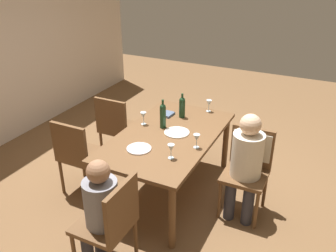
{
  "coord_description": "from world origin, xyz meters",
  "views": [
    {
      "loc": [
        -3.09,
        -1.51,
        2.53
      ],
      "look_at": [
        0.0,
        0.0,
        0.84
      ],
      "focal_mm": 38.24,
      "sensor_mm": 36.0,
      "label": 1
    }
  ],
  "objects_px": {
    "wine_glass_centre": "(197,138)",
    "wine_glass_near_right": "(209,103)",
    "person_man_bearded": "(99,207)",
    "dinner_plate_guest_left": "(139,149)",
    "wine_bottle_tall_green": "(163,115)",
    "chair_near": "(249,159)",
    "wine_bottle_dark_red": "(182,107)",
    "dinner_plate_host": "(177,132)",
    "chair_left_end": "(112,221)",
    "wine_glass_far": "(143,116)",
    "person_woman_host": "(246,160)",
    "chair_far_left": "(78,153)",
    "chair_far_right": "(117,125)",
    "wine_glass_near_left": "(171,149)",
    "dining_table": "(168,141)"
  },
  "relations": [
    {
      "from": "chair_left_end",
      "to": "chair_far_left",
      "type": "distance_m",
      "value": 1.23
    },
    {
      "from": "person_man_bearded",
      "to": "wine_bottle_dark_red",
      "type": "relative_size",
      "value": 3.65
    },
    {
      "from": "wine_bottle_tall_green",
      "to": "wine_glass_near_left",
      "type": "distance_m",
      "value": 0.67
    },
    {
      "from": "dinner_plate_host",
      "to": "chair_near",
      "type": "bearing_deg",
      "value": -86.11
    },
    {
      "from": "person_man_bearded",
      "to": "dinner_plate_guest_left",
      "type": "bearing_deg",
      "value": 6.51
    },
    {
      "from": "dinner_plate_guest_left",
      "to": "chair_far_left",
      "type": "bearing_deg",
      "value": 93.89
    },
    {
      "from": "person_man_bearded",
      "to": "wine_bottle_dark_red",
      "type": "bearing_deg",
      "value": 0.72
    },
    {
      "from": "dinner_plate_guest_left",
      "to": "wine_glass_near_left",
      "type": "bearing_deg",
      "value": -92.02
    },
    {
      "from": "wine_bottle_tall_green",
      "to": "chair_near",
      "type": "bearing_deg",
      "value": -90.14
    },
    {
      "from": "wine_glass_near_left",
      "to": "dinner_plate_host",
      "type": "height_order",
      "value": "wine_glass_near_left"
    },
    {
      "from": "person_woman_host",
      "to": "wine_glass_near_right",
      "type": "distance_m",
      "value": 1.08
    },
    {
      "from": "chair_far_left",
      "to": "wine_bottle_dark_red",
      "type": "distance_m",
      "value": 1.3
    },
    {
      "from": "chair_near",
      "to": "person_woman_host",
      "type": "relative_size",
      "value": 0.8
    },
    {
      "from": "dinner_plate_host",
      "to": "dining_table",
      "type": "bearing_deg",
      "value": 133.47
    },
    {
      "from": "wine_bottle_dark_red",
      "to": "wine_glass_near_right",
      "type": "height_order",
      "value": "wine_bottle_dark_red"
    },
    {
      "from": "dinner_plate_host",
      "to": "chair_far_right",
      "type": "bearing_deg",
      "value": 76.46
    },
    {
      "from": "dinner_plate_host",
      "to": "chair_left_end",
      "type": "bearing_deg",
      "value": -179.38
    },
    {
      "from": "chair_far_right",
      "to": "person_woman_host",
      "type": "distance_m",
      "value": 1.79
    },
    {
      "from": "chair_near",
      "to": "wine_glass_far",
      "type": "bearing_deg",
      "value": 0.97
    },
    {
      "from": "dinner_plate_host",
      "to": "wine_glass_near_left",
      "type": "bearing_deg",
      "value": -161.2
    },
    {
      "from": "person_man_bearded",
      "to": "dinner_plate_host",
      "type": "relative_size",
      "value": 3.93
    },
    {
      "from": "chair_far_right",
      "to": "chair_far_left",
      "type": "distance_m",
      "value": 0.77
    },
    {
      "from": "chair_left_end",
      "to": "person_woman_host",
      "type": "distance_m",
      "value": 1.45
    },
    {
      "from": "person_man_bearded",
      "to": "wine_bottle_tall_green",
      "type": "relative_size",
      "value": 3.25
    },
    {
      "from": "wine_glass_centre",
      "to": "wine_glass_far",
      "type": "xyz_separation_m",
      "value": [
        0.24,
        0.75,
        0.0
      ]
    },
    {
      "from": "wine_bottle_dark_red",
      "to": "wine_glass_near_left",
      "type": "height_order",
      "value": "wine_bottle_dark_red"
    },
    {
      "from": "chair_near",
      "to": "person_woman_host",
      "type": "distance_m",
      "value": 0.16
    },
    {
      "from": "dinner_plate_host",
      "to": "wine_glass_far",
      "type": "bearing_deg",
      "value": 85.58
    },
    {
      "from": "dining_table",
      "to": "person_man_bearded",
      "type": "distance_m",
      "value": 1.24
    },
    {
      "from": "chair_far_right",
      "to": "wine_glass_near_left",
      "type": "xyz_separation_m",
      "value": [
        -0.73,
        -1.12,
        0.31
      ]
    },
    {
      "from": "dinner_plate_host",
      "to": "wine_glass_centre",
      "type": "bearing_deg",
      "value": -123.09
    },
    {
      "from": "dining_table",
      "to": "wine_glass_near_left",
      "type": "xyz_separation_m",
      "value": [
        -0.43,
        -0.24,
        0.19
      ]
    },
    {
      "from": "person_woman_host",
      "to": "wine_glass_near_left",
      "type": "bearing_deg",
      "value": 32.83
    },
    {
      "from": "dinner_plate_host",
      "to": "dinner_plate_guest_left",
      "type": "relative_size",
      "value": 1.11
    },
    {
      "from": "chair_far_left",
      "to": "dinner_plate_host",
      "type": "bearing_deg",
      "value": 29.71
    },
    {
      "from": "chair_near",
      "to": "wine_glass_centre",
      "type": "relative_size",
      "value": 6.17
    },
    {
      "from": "chair_left_end",
      "to": "wine_bottle_tall_green",
      "type": "relative_size",
      "value": 2.75
    },
    {
      "from": "person_woman_host",
      "to": "dinner_plate_host",
      "type": "distance_m",
      "value": 0.81
    },
    {
      "from": "person_man_bearded",
      "to": "dinner_plate_host",
      "type": "xyz_separation_m",
      "value": [
        1.3,
        -0.1,
        0.11
      ]
    },
    {
      "from": "chair_left_end",
      "to": "person_man_bearded",
      "type": "distance_m",
      "value": 0.15
    },
    {
      "from": "chair_far_right",
      "to": "wine_glass_centre",
      "type": "relative_size",
      "value": 6.17
    },
    {
      "from": "wine_glass_centre",
      "to": "wine_glass_near_right",
      "type": "relative_size",
      "value": 1.0
    },
    {
      "from": "dining_table",
      "to": "chair_far_right",
      "type": "distance_m",
      "value": 0.93
    },
    {
      "from": "wine_glass_centre",
      "to": "wine_glass_near_right",
      "type": "bearing_deg",
      "value": 12.63
    },
    {
      "from": "chair_far_left",
      "to": "wine_glass_centre",
      "type": "relative_size",
      "value": 6.17
    },
    {
      "from": "chair_left_end",
      "to": "person_woman_host",
      "type": "bearing_deg",
      "value": -33.1
    },
    {
      "from": "person_man_bearded",
      "to": "wine_glass_near_right",
      "type": "distance_m",
      "value": 2.03
    },
    {
      "from": "wine_bottle_tall_green",
      "to": "dinner_plate_host",
      "type": "height_order",
      "value": "wine_bottle_tall_green"
    },
    {
      "from": "dining_table",
      "to": "chair_far_left",
      "type": "distance_m",
      "value": 1.0
    },
    {
      "from": "chair_far_right",
      "to": "chair_far_left",
      "type": "bearing_deg",
      "value": -90.0
    }
  ]
}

